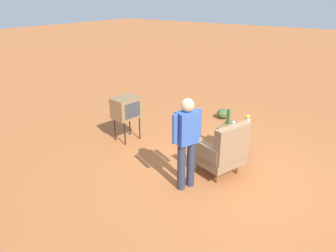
{
  "coord_description": "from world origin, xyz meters",
  "views": [
    {
      "loc": [
        4.91,
        2.28,
        3.16
      ],
      "look_at": [
        0.06,
        -1.24,
        0.65
      ],
      "focal_mm": 33.71,
      "sensor_mm": 36.0,
      "label": 1
    }
  ],
  "objects_px": {
    "side_table": "(234,130)",
    "soda_can_blue": "(244,125)",
    "armchair": "(222,151)",
    "tv_on_stand": "(126,108)",
    "flower_vase": "(248,120)",
    "bottle_short_clear": "(233,126)",
    "bottle_wine_green": "(228,117)",
    "person_standing": "(187,139)"
  },
  "relations": [
    {
      "from": "bottle_wine_green",
      "to": "flower_vase",
      "type": "height_order",
      "value": "bottle_wine_green"
    },
    {
      "from": "armchair",
      "to": "flower_vase",
      "type": "bearing_deg",
      "value": 178.38
    },
    {
      "from": "armchair",
      "to": "tv_on_stand",
      "type": "xyz_separation_m",
      "value": [
        -0.1,
        -2.48,
        0.28
      ]
    },
    {
      "from": "bottle_short_clear",
      "to": "soda_can_blue",
      "type": "relative_size",
      "value": 1.64
    },
    {
      "from": "side_table",
      "to": "tv_on_stand",
      "type": "bearing_deg",
      "value": -70.6
    },
    {
      "from": "side_table",
      "to": "soda_can_blue",
      "type": "height_order",
      "value": "soda_can_blue"
    },
    {
      "from": "armchair",
      "to": "side_table",
      "type": "distance_m",
      "value": 0.93
    },
    {
      "from": "person_standing",
      "to": "soda_can_blue",
      "type": "distance_m",
      "value": 1.74
    },
    {
      "from": "soda_can_blue",
      "to": "tv_on_stand",
      "type": "bearing_deg",
      "value": -71.29
    },
    {
      "from": "tv_on_stand",
      "to": "person_standing",
      "type": "bearing_deg",
      "value": 68.49
    },
    {
      "from": "armchair",
      "to": "person_standing",
      "type": "distance_m",
      "value": 0.92
    },
    {
      "from": "armchair",
      "to": "side_table",
      "type": "bearing_deg",
      "value": -168.33
    },
    {
      "from": "tv_on_stand",
      "to": "bottle_short_clear",
      "type": "xyz_separation_m",
      "value": [
        -0.57,
        2.37,
        -0.05
      ]
    },
    {
      "from": "bottle_short_clear",
      "to": "flower_vase",
      "type": "relative_size",
      "value": 0.75
    },
    {
      "from": "bottle_wine_green",
      "to": "flower_vase",
      "type": "relative_size",
      "value": 1.21
    },
    {
      "from": "bottle_short_clear",
      "to": "bottle_wine_green",
      "type": "xyz_separation_m",
      "value": [
        -0.28,
        -0.25,
        0.06
      ]
    },
    {
      "from": "tv_on_stand",
      "to": "bottle_short_clear",
      "type": "bearing_deg",
      "value": 103.6
    },
    {
      "from": "armchair",
      "to": "side_table",
      "type": "relative_size",
      "value": 1.69
    },
    {
      "from": "flower_vase",
      "to": "person_standing",
      "type": "bearing_deg",
      "value": -10.78
    },
    {
      "from": "flower_vase",
      "to": "side_table",
      "type": "bearing_deg",
      "value": -58.9
    },
    {
      "from": "side_table",
      "to": "soda_can_blue",
      "type": "distance_m",
      "value": 0.24
    },
    {
      "from": "tv_on_stand",
      "to": "soda_can_blue",
      "type": "distance_m",
      "value": 2.61
    },
    {
      "from": "tv_on_stand",
      "to": "person_standing",
      "type": "relative_size",
      "value": 0.63
    },
    {
      "from": "side_table",
      "to": "flower_vase",
      "type": "height_order",
      "value": "flower_vase"
    },
    {
      "from": "side_table",
      "to": "soda_can_blue",
      "type": "xyz_separation_m",
      "value": [
        -0.03,
        0.18,
        0.15
      ]
    },
    {
      "from": "armchair",
      "to": "tv_on_stand",
      "type": "distance_m",
      "value": 2.5
    },
    {
      "from": "side_table",
      "to": "armchair",
      "type": "bearing_deg",
      "value": 11.67
    },
    {
      "from": "soda_can_blue",
      "to": "flower_vase",
      "type": "relative_size",
      "value": 0.46
    },
    {
      "from": "armchair",
      "to": "person_standing",
      "type": "height_order",
      "value": "person_standing"
    },
    {
      "from": "tv_on_stand",
      "to": "armchair",
      "type": "bearing_deg",
      "value": 87.58
    },
    {
      "from": "armchair",
      "to": "soda_can_blue",
      "type": "xyz_separation_m",
      "value": [
        -0.94,
        -0.01,
        0.19
      ]
    },
    {
      "from": "bottle_short_clear",
      "to": "bottle_wine_green",
      "type": "distance_m",
      "value": 0.38
    },
    {
      "from": "flower_vase",
      "to": "bottle_short_clear",
      "type": "bearing_deg",
      "value": -21.67
    },
    {
      "from": "bottle_short_clear",
      "to": "flower_vase",
      "type": "bearing_deg",
      "value": 158.33
    },
    {
      "from": "soda_can_blue",
      "to": "bottle_wine_green",
      "type": "xyz_separation_m",
      "value": [
        -0.01,
        -0.36,
        0.1
      ]
    },
    {
      "from": "side_table",
      "to": "bottle_wine_green",
      "type": "xyz_separation_m",
      "value": [
        -0.04,
        -0.18,
        0.25
      ]
    },
    {
      "from": "side_table",
      "to": "bottle_short_clear",
      "type": "relative_size",
      "value": 3.14
    },
    {
      "from": "tv_on_stand",
      "to": "flower_vase",
      "type": "bearing_deg",
      "value": 110.51
    },
    {
      "from": "side_table",
      "to": "soda_can_blue",
      "type": "bearing_deg",
      "value": 99.39
    },
    {
      "from": "side_table",
      "to": "flower_vase",
      "type": "relative_size",
      "value": 2.37
    },
    {
      "from": "person_standing",
      "to": "soda_can_blue",
      "type": "bearing_deg",
      "value": 169.82
    },
    {
      "from": "soda_can_blue",
      "to": "flower_vase",
      "type": "bearing_deg",
      "value": 159.65
    }
  ]
}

